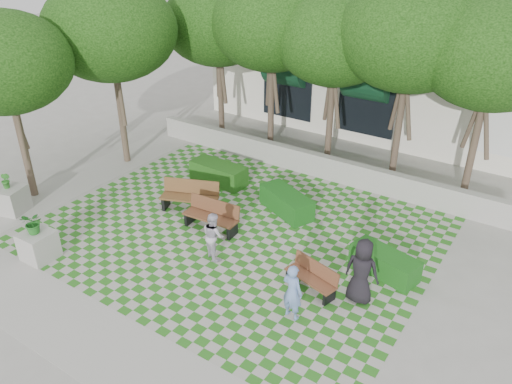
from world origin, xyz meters
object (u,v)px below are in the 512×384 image
Objects in this scene: hedge_midleft at (219,173)px; person_white at (214,235)px; hedge_east at (384,263)px; bench_west at (190,196)px; bench_mid at (212,216)px; planter_back at (11,199)px; hedge_midright at (286,202)px; person_dark at (362,271)px; bench_east at (312,277)px; person_blue at (292,292)px; planter_front at (37,240)px.

hedge_midleft is 1.50× the size of person_white.
hedge_east is 1.31× the size of person_white.
person_white is (2.42, -1.77, 0.24)m from bench_west.
planter_back is (-6.39, -2.94, 0.03)m from bench_mid.
hedge_midright is 3.50m from person_white.
person_dark is (7.22, -3.38, 0.54)m from hedge_midleft.
bench_west is at bearing -9.34° from person_white.
bench_mid is 1.52m from bench_west.
bench_east is at bearing -127.69° from hedge_east.
bench_east is at bearing -37.00° from bench_west.
hedge_midleft is at bearing 171.46° from hedge_midright.
hedge_east is at bearing 67.26° from bench_east.
hedge_midright is at bearing 53.84° from bench_mid.
hedge_midright is 3.33m from hedge_midleft.
planter_back is 0.96× the size of person_blue.
person_dark is at bearing -25.08° from hedge_midleft.
planter_back is at bearing 7.91° from person_dark.
person_dark is 1.25× the size of person_white.
person_blue is (2.78, -4.42, 0.41)m from hedge_midright.
person_blue is at bearing -30.63° from bench_mid.
hedge_east is (6.90, 0.26, -0.16)m from bench_west.
bench_west is (-1.40, 0.58, 0.03)m from bench_mid.
person_dark reaches higher than bench_mid.
person_dark is (6.78, -1.20, 0.42)m from bench_west.
person_white is at bearing 4.18° from person_dark.
person_blue reaches higher than bench_west.
hedge_east is 4.94m from person_white.
bench_mid is at bearing -122.57° from hedge_midright.
person_dark is (3.93, -2.89, 0.55)m from hedge_midright.
person_dark reaches higher than planter_back.
person_white reaches higher than hedge_midleft.
planter_front reaches higher than hedge_midright.
person_blue reaches higher than hedge_east.
bench_west is 1.41× the size of person_white.
planter_back is at bearing 159.76° from planter_front.
person_blue reaches higher than person_white.
hedge_midleft is at bearing 165.38° from hedge_east.
bench_west is (-5.54, 1.50, 0.11)m from bench_east.
bench_mid is 5.43m from person_dark.
hedge_midleft is at bearing 120.19° from bench_mid.
person_blue reaches higher than bench_east.
bench_mid is at bearing -56.22° from hedge_midleft.
hedge_midright is at bearing -39.54° from person_dark.
bench_east is 8.01m from planter_front.
person_dark is at bearing 22.13° from planter_front.
planter_front is 0.84× the size of person_dark.
bench_west is at bearing -149.45° from hedge_midright.
bench_west is 6.91m from hedge_east.
person_dark is at bearing -36.31° from hedge_midright.
hedge_midright is 4.90m from person_dark.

